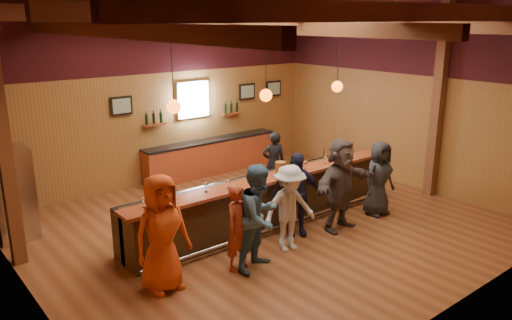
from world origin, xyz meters
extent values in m
plane|color=brown|center=(0.00, 0.00, 0.00)|extent=(9.00, 9.00, 0.00)
cube|color=brown|center=(0.00, 4.00, 2.25)|extent=(9.00, 0.04, 4.50)
cube|color=brown|center=(0.00, -4.00, 2.25)|extent=(9.00, 0.04, 4.50)
cube|color=brown|center=(-4.50, 0.00, 2.25)|extent=(0.04, 8.00, 4.50)
cube|color=brown|center=(4.50, 0.00, 2.25)|extent=(0.04, 8.00, 4.50)
cube|color=#330E11|center=(0.00, 3.98, 3.65)|extent=(9.00, 0.01, 1.70)
cube|color=#330E11|center=(-4.48, 0.00, 3.65)|extent=(0.01, 8.00, 1.70)
cube|color=#330E11|center=(4.48, 0.00, 3.65)|extent=(0.01, 8.00, 1.70)
cube|color=brown|center=(-4.35, 1.50, 2.25)|extent=(0.22, 0.22, 4.50)
cube|color=brown|center=(4.35, -1.00, 2.25)|extent=(0.22, 0.22, 4.50)
cube|color=brown|center=(0.00, -3.00, 4.20)|extent=(8.80, 0.20, 0.25)
cube|color=brown|center=(0.00, -1.00, 4.20)|extent=(8.80, 0.20, 0.25)
cube|color=brown|center=(0.00, 1.00, 4.20)|extent=(8.80, 0.20, 0.25)
cube|color=brown|center=(0.00, 3.00, 4.20)|extent=(8.80, 0.20, 0.25)
cube|color=brown|center=(-3.00, 0.00, 3.95)|extent=(0.18, 7.80, 0.22)
cube|color=brown|center=(0.00, 0.00, 3.95)|extent=(0.18, 7.80, 0.22)
cube|color=brown|center=(3.00, 0.00, 3.95)|extent=(0.18, 7.80, 0.22)
cube|color=black|center=(0.00, 0.00, 0.53)|extent=(6.00, 0.60, 1.05)
cube|color=maroon|center=(0.00, -0.18, 1.08)|extent=(6.30, 0.50, 0.06)
cube|color=black|center=(0.00, 0.38, 0.93)|extent=(6.00, 0.48, 0.05)
cube|color=black|center=(0.00, 0.38, 0.45)|extent=(6.00, 0.48, 0.90)
cube|color=silver|center=(2.00, 0.38, 0.88)|extent=(0.45, 0.40, 0.14)
cube|color=silver|center=(2.50, 0.38, 0.88)|extent=(0.45, 0.40, 0.14)
cylinder|color=silver|center=(0.00, -0.42, 0.15)|extent=(6.00, 0.06, 0.06)
cube|color=maroon|center=(1.20, 3.72, 0.45)|extent=(4.00, 0.50, 0.90)
cube|color=black|center=(1.20, 3.72, 0.93)|extent=(4.00, 0.52, 0.05)
cube|color=silver|center=(0.80, 3.95, 2.05)|extent=(0.95, 0.08, 0.95)
cube|color=white|center=(0.80, 3.90, 2.05)|extent=(0.78, 0.01, 0.78)
cube|color=black|center=(-1.20, 3.94, 2.10)|extent=(0.55, 0.04, 0.45)
cube|color=silver|center=(-1.20, 3.92, 2.10)|extent=(0.45, 0.01, 0.35)
cube|color=black|center=(2.60, 3.94, 2.10)|extent=(0.55, 0.04, 0.45)
cube|color=silver|center=(2.60, 3.92, 2.10)|extent=(0.45, 0.01, 0.35)
cube|color=black|center=(3.60, 3.94, 2.10)|extent=(0.55, 0.04, 0.45)
cube|color=silver|center=(3.60, 3.92, 2.10)|extent=(0.45, 0.01, 0.35)
cube|color=maroon|center=(-0.40, 3.88, 1.55)|extent=(0.60, 0.18, 0.04)
cylinder|color=black|center=(-0.60, 3.88, 1.70)|extent=(0.07, 0.07, 0.26)
cylinder|color=black|center=(-0.40, 3.88, 1.70)|extent=(0.07, 0.07, 0.26)
cylinder|color=black|center=(-0.20, 3.88, 1.70)|extent=(0.07, 0.07, 0.26)
cube|color=maroon|center=(2.00, 3.88, 1.55)|extent=(0.60, 0.18, 0.04)
cylinder|color=black|center=(1.80, 3.88, 1.70)|extent=(0.07, 0.07, 0.26)
cylinder|color=black|center=(2.00, 3.88, 1.70)|extent=(0.07, 0.07, 0.26)
cylinder|color=black|center=(2.20, 3.88, 1.70)|extent=(0.07, 0.07, 0.26)
cylinder|color=black|center=(-2.00, 0.00, 3.33)|extent=(0.01, 0.01, 1.25)
sphere|color=#FF5A0C|center=(-2.00, 0.00, 2.70)|extent=(0.24, 0.24, 0.24)
cylinder|color=black|center=(0.00, 0.00, 3.33)|extent=(0.01, 0.01, 1.25)
sphere|color=#FF5A0C|center=(0.00, 0.00, 2.70)|extent=(0.24, 0.24, 0.24)
cylinder|color=black|center=(2.00, 0.00, 3.33)|extent=(0.01, 0.01, 1.25)
sphere|color=#FF5A0C|center=(2.00, 0.00, 2.70)|extent=(0.24, 0.24, 0.24)
cube|color=silver|center=(-4.10, 2.60, 0.90)|extent=(0.70, 0.70, 1.80)
imported|color=#C73F12|center=(-2.80, -0.87, 0.94)|extent=(0.93, 0.62, 1.89)
imported|color=#99331B|center=(-1.49, -1.08, 0.75)|extent=(0.62, 0.49, 1.49)
imported|color=#416683|center=(-1.18, -1.26, 0.92)|extent=(1.05, 0.91, 1.83)
imported|color=beige|center=(-0.34, -1.08, 0.81)|extent=(1.14, 0.78, 1.62)
imported|color=#181831|center=(0.21, -0.66, 0.83)|extent=(1.05, 0.83, 1.67)
imported|color=#4C403C|center=(1.10, -1.02, 0.94)|extent=(1.79, 0.72, 1.88)
imported|color=#252427|center=(2.33, -1.00, 0.81)|extent=(0.82, 0.56, 1.63)
imported|color=black|center=(1.43, 1.40, 0.77)|extent=(0.66, 0.57, 1.54)
cylinder|color=brown|center=(0.30, -0.12, 1.23)|extent=(0.22, 0.22, 0.24)
cylinder|color=black|center=(0.58, -0.12, 1.23)|extent=(0.07, 0.07, 0.24)
cylinder|color=black|center=(0.58, -0.12, 1.39)|extent=(0.02, 0.02, 0.08)
cylinder|color=black|center=(0.64, -0.10, 1.23)|extent=(0.07, 0.07, 0.24)
cylinder|color=black|center=(0.64, -0.10, 1.39)|extent=(0.02, 0.02, 0.08)
cylinder|color=silver|center=(-2.70, -0.11, 1.11)|extent=(0.07, 0.07, 0.01)
cylinder|color=silver|center=(-2.70, -0.11, 1.17)|extent=(0.01, 0.01, 0.10)
sphere|color=silver|center=(-2.70, -0.11, 1.25)|extent=(0.08, 0.08, 0.08)
cylinder|color=silver|center=(-2.24, -0.17, 1.11)|extent=(0.07, 0.07, 0.01)
cylinder|color=silver|center=(-2.24, -0.17, 1.17)|extent=(0.01, 0.01, 0.10)
sphere|color=silver|center=(-2.24, -0.17, 1.25)|extent=(0.08, 0.08, 0.08)
cylinder|color=silver|center=(-1.48, -0.11, 1.11)|extent=(0.07, 0.07, 0.01)
cylinder|color=silver|center=(-1.48, -0.11, 1.17)|extent=(0.01, 0.01, 0.11)
sphere|color=silver|center=(-1.48, -0.11, 1.26)|extent=(0.09, 0.09, 0.09)
cylinder|color=silver|center=(-1.08, -0.22, 1.11)|extent=(0.07, 0.07, 0.01)
cylinder|color=silver|center=(-1.08, -0.22, 1.17)|extent=(0.01, 0.01, 0.10)
sphere|color=silver|center=(-1.08, -0.22, 1.26)|extent=(0.08, 0.08, 0.08)
cylinder|color=silver|center=(-0.48, -0.20, 1.11)|extent=(0.07, 0.07, 0.01)
cylinder|color=silver|center=(-0.48, -0.20, 1.17)|extent=(0.01, 0.01, 0.10)
sphere|color=silver|center=(-0.48, -0.20, 1.25)|extent=(0.08, 0.08, 0.08)
cylinder|color=silver|center=(0.88, -0.23, 1.11)|extent=(0.07, 0.07, 0.01)
cylinder|color=silver|center=(0.88, -0.23, 1.17)|extent=(0.01, 0.01, 0.10)
sphere|color=silver|center=(0.88, -0.23, 1.25)|extent=(0.08, 0.08, 0.08)
cylinder|color=silver|center=(1.53, -0.18, 1.11)|extent=(0.06, 0.06, 0.01)
cylinder|color=silver|center=(1.53, -0.18, 1.16)|extent=(0.01, 0.01, 0.09)
sphere|color=silver|center=(1.53, -0.18, 1.24)|extent=(0.07, 0.07, 0.07)
cylinder|color=silver|center=(1.86, -0.23, 1.11)|extent=(0.07, 0.07, 0.01)
cylinder|color=silver|center=(1.86, -0.23, 1.16)|extent=(0.01, 0.01, 0.09)
sphere|color=silver|center=(1.86, -0.23, 1.24)|extent=(0.08, 0.08, 0.08)
camera|label=1|loc=(-6.09, -7.26, 4.13)|focal=35.00mm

